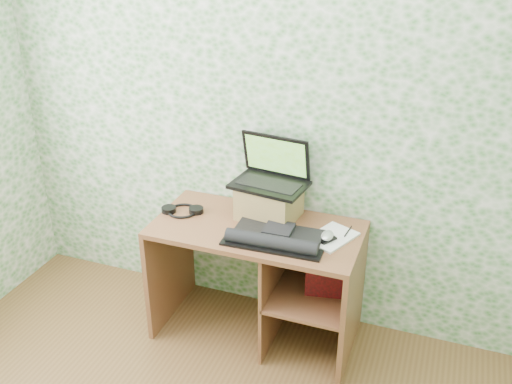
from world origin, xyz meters
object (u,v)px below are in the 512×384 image
at_px(desk, 271,266).
at_px(notepad, 331,237).
at_px(keyboard, 275,237).
at_px(riser, 269,202).
at_px(laptop, 272,173).

bearing_deg(desk, notepad, -0.03).
height_order(desk, keyboard, keyboard).
distance_m(riser, notepad, 0.43).
height_order(laptop, keyboard, laptop).
xyz_separation_m(riser, laptop, (-0.00, 0.04, 0.16)).
distance_m(riser, keyboard, 0.30).
bearing_deg(riser, notepad, -15.93).
bearing_deg(riser, desk, -65.27).
bearing_deg(notepad, desk, -156.50).
bearing_deg(desk, riser, 114.73).
bearing_deg(notepad, riser, -172.41).
relative_size(desk, keyboard, 2.15).
height_order(desk, riser, riser).
bearing_deg(desk, keyboard, -63.15).
height_order(riser, notepad, riser).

